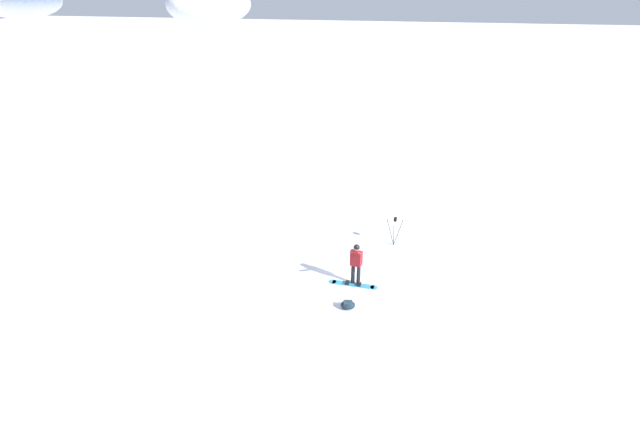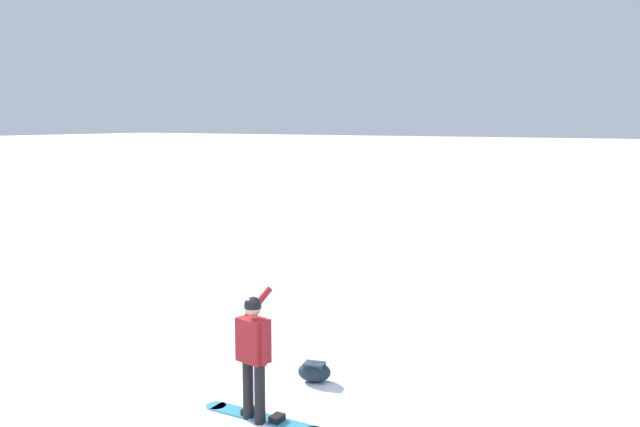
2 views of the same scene
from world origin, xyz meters
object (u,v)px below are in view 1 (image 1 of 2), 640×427
at_px(camera_tripod, 395,225).
at_px(gear_bag_large, 348,305).
at_px(snowboarder, 356,260).
at_px(snowboard, 353,284).

bearing_deg(camera_tripod, gear_bag_large, 78.85).
relative_size(snowboarder, gear_bag_large, 2.94).
distance_m(snowboard, camera_tripod, 3.70).
bearing_deg(snowboard, snowboarder, -125.57).
xyz_separation_m(snowboard, camera_tripod, (-1.07, -3.42, 0.89)).
relative_size(snowboard, gear_bag_large, 3.21).
relative_size(snowboard, camera_tripod, 1.43).
relative_size(snowboarder, snowboard, 0.92).
height_order(snowboard, gear_bag_large, gear_bag_large).
bearing_deg(gear_bag_large, camera_tripod, -101.15).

